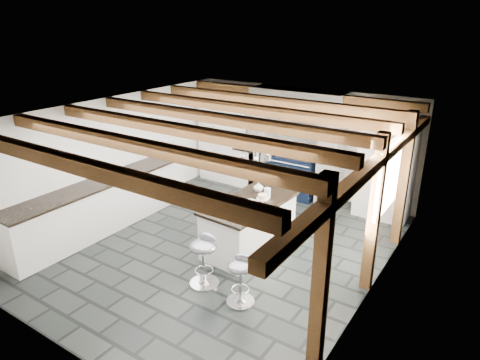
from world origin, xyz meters
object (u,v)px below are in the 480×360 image
Objects in this scene: bar_stool_near at (241,274)px; bar_stool_far at (204,254)px; kitchen_island at (249,224)px; range_cooker at (294,175)px.

bar_stool_near is 0.68m from bar_stool_far.
kitchen_island is 2.43× the size of bar_stool_near.
kitchen_island is 1.26m from bar_stool_far.
range_cooker is 1.25× the size of bar_stool_far.
kitchen_island is (0.41, -2.46, -0.03)m from range_cooker.
bar_stool_near is (1.11, -3.79, -0.02)m from range_cooker.
range_cooker is 0.57× the size of kitchen_island.
bar_stool_near is at bearing -13.00° from bar_stool_far.
range_cooker reaches higher than bar_stool_near.
bar_stool_near is 0.91× the size of bar_stool_far.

